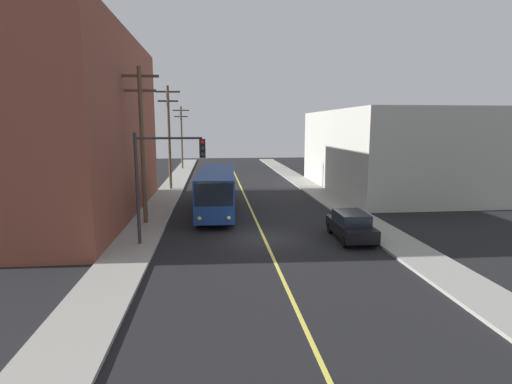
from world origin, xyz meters
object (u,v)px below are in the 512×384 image
object	(u,v)px
utility_pole_far	(182,134)
traffic_signal_left_corner	(166,167)
city_bus	(217,188)
parked_car_black	(351,225)
utility_pole_mid	(169,133)
utility_pole_near	(142,139)

from	to	relation	value
utility_pole_far	traffic_signal_left_corner	world-z (taller)	utility_pole_far
city_bus	parked_car_black	bearing A→B (deg)	-48.00
city_bus	traffic_signal_left_corner	world-z (taller)	traffic_signal_left_corner
city_bus	utility_pole_far	bearing A→B (deg)	98.83
utility_pole_far	traffic_signal_left_corner	bearing A→B (deg)	-86.96
city_bus	utility_pole_far	size ratio (longest dim) A/B	1.33
city_bus	utility_pole_far	xyz separation A→B (m)	(-4.89, 31.47, 3.41)
utility_pole_mid	utility_pole_near	bearing A→B (deg)	-90.63
utility_pole_near	utility_pole_far	bearing A→B (deg)	90.19
parked_car_black	utility_pole_near	xyz separation A→B (m)	(-12.34, 4.97, 4.83)
utility_pole_mid	traffic_signal_left_corner	distance (m)	19.96
utility_pole_near	utility_pole_far	distance (m)	34.90
city_bus	traffic_signal_left_corner	size ratio (longest dim) A/B	2.04
city_bus	parked_car_black	size ratio (longest dim) A/B	2.76
utility_pole_far	utility_pole_near	bearing A→B (deg)	-89.81
parked_car_black	utility_pole_mid	distance (m)	23.74
city_bus	traffic_signal_left_corner	distance (m)	9.22
utility_pole_far	traffic_signal_left_corner	distance (m)	39.98
parked_car_black	utility_pole_near	bearing A→B (deg)	158.06
parked_car_black	utility_pole_far	world-z (taller)	utility_pole_far
utility_pole_near	utility_pole_far	size ratio (longest dim) A/B	1.09
city_bus	traffic_signal_left_corner	xyz separation A→B (m)	(-2.77, -8.44, 2.49)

